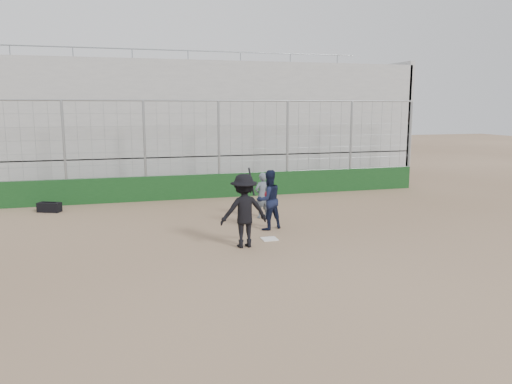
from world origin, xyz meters
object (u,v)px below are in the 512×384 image
object	(u,v)px
batter_at_plate	(244,211)
equipment_bag	(49,207)
umpire	(262,198)
catcher_crouched	(269,210)

from	to	relation	value
batter_at_plate	equipment_bag	size ratio (longest dim) A/B	2.40
umpire	equipment_bag	distance (m)	7.75
umpire	batter_at_plate	bearing A→B (deg)	42.69
umpire	equipment_bag	bearing A→B (deg)	-45.86
catcher_crouched	batter_at_plate	bearing A→B (deg)	-126.54
umpire	catcher_crouched	bearing A→B (deg)	57.83
batter_at_plate	umpire	size ratio (longest dim) A/B	1.51
catcher_crouched	umpire	distance (m)	1.66
batter_at_plate	catcher_crouched	bearing A→B (deg)	53.46
catcher_crouched	equipment_bag	distance (m)	8.29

